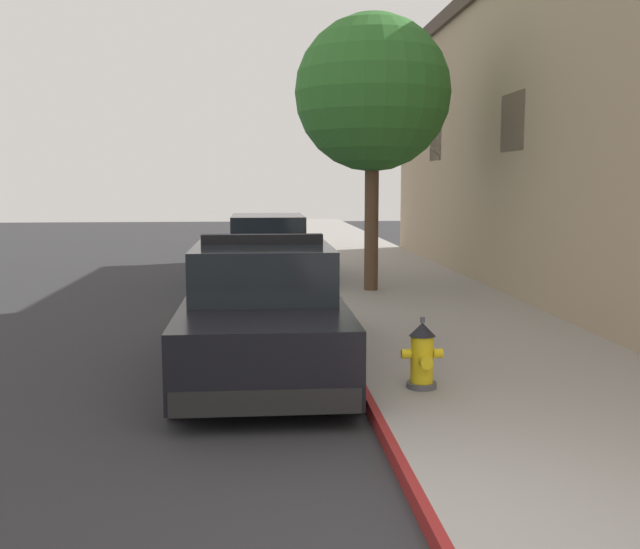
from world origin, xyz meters
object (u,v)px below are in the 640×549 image
fire_hydrant (422,356)px  street_tree (373,94)px  parked_car_silver_ahead (268,251)px  police_cruiser (263,311)px

fire_hydrant → street_tree: bearing=85.4°
parked_car_silver_ahead → street_tree: (2.05, -2.35, 3.30)m
police_cruiser → street_tree: street_tree is taller
parked_car_silver_ahead → street_tree: 4.54m
parked_car_silver_ahead → street_tree: bearing=-48.9°
police_cruiser → street_tree: (2.23, 5.70, 3.30)m
street_tree → police_cruiser: bearing=-111.4°
parked_car_silver_ahead → fire_hydrant: 9.64m
parked_car_silver_ahead → police_cruiser: bearing=-91.3°
police_cruiser → street_tree: 6.95m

